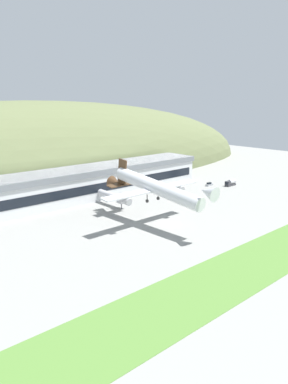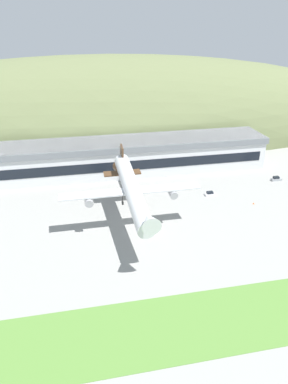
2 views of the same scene
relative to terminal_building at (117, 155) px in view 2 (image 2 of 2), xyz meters
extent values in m
plane|color=gray|center=(2.46, -47.42, -7.40)|extent=(397.23, 397.23, 0.00)
cube|color=#568438|center=(2.46, -83.07, -7.36)|extent=(357.51, 18.03, 0.08)
ellipsoid|color=#667047|center=(-1.28, 49.22, -7.40)|extent=(329.76, 81.44, 80.38)
cube|color=silver|center=(0.00, 0.02, -0.87)|extent=(116.73, 16.80, 13.06)
cube|color=slate|center=(0.00, 0.02, 4.48)|extent=(117.93, 18.00, 2.35)
cube|color=black|center=(0.00, -8.43, -1.52)|extent=(112.06, 0.16, 3.66)
cylinder|color=silver|center=(1.52, -15.60, -3.40)|extent=(2.60, 14.43, 2.60)
cube|color=silver|center=(1.52, -22.81, -3.40)|extent=(3.38, 2.86, 2.86)
cylinder|color=slate|center=(1.52, -22.31, -5.40)|extent=(0.36, 0.36, 4.00)
cylinder|color=silver|center=(-2.25, -45.57, 5.70)|extent=(4.52, 37.37, 8.53)
cone|color=silver|center=(-2.25, -66.48, 7.99)|extent=(4.43, 5.43, 4.95)
cone|color=#4C331E|center=(-2.25, -24.21, 3.36)|extent=(4.43, 6.33, 5.05)
cube|color=#4C331E|center=(-2.25, -27.81, 8.30)|extent=(0.50, 5.04, 9.47)
cube|color=#4C331E|center=(-2.25, -27.58, 3.73)|extent=(11.76, 3.19, 0.70)
cube|color=silver|center=(-2.25, -43.73, 4.71)|extent=(39.60, 3.63, 0.84)
cylinder|color=#9E9EA3|center=(-14.13, -44.26, 3.21)|extent=(2.30, 3.83, 2.68)
cylinder|color=#9E9EA3|center=(9.63, -44.26, 3.21)|extent=(2.30, 3.83, 2.68)
cylinder|color=#2D2D2D|center=(-4.74, -43.73, 2.36)|extent=(0.28, 0.28, 2.20)
cylinder|color=#2D2D2D|center=(-4.74, -43.73, 1.26)|extent=(0.45, 1.10, 1.10)
cylinder|color=#2D2D2D|center=(0.24, -43.73, 2.36)|extent=(0.28, 0.28, 2.20)
cylinder|color=#2D2D2D|center=(0.24, -43.73, 1.26)|extent=(0.45, 1.10, 1.10)
cylinder|color=#2D2D2D|center=(-2.25, -58.48, 4.08)|extent=(0.22, 0.22, 1.98)
cylinder|color=#2D2D2D|center=(-2.25, -58.48, 3.09)|extent=(0.30, 0.82, 0.82)
cube|color=silver|center=(28.39, -27.25, -7.01)|extent=(3.88, 1.83, 0.77)
cube|color=black|center=(28.20, -27.25, -6.31)|extent=(2.15, 1.53, 0.63)
cube|color=#999EA3|center=(57.43, -20.28, -6.94)|extent=(3.84, 1.66, 0.92)
cube|color=black|center=(57.24, -20.27, -6.11)|extent=(2.11, 1.40, 0.75)
cube|color=orange|center=(39.98, -36.50, -7.38)|extent=(0.52, 0.52, 0.03)
cone|color=orange|center=(39.98, -36.50, -7.09)|extent=(0.40, 0.40, 0.55)
camera|label=1|loc=(-83.85, -130.32, 33.68)|focal=35.00mm
camera|label=2|loc=(-18.37, -136.54, 48.70)|focal=35.00mm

